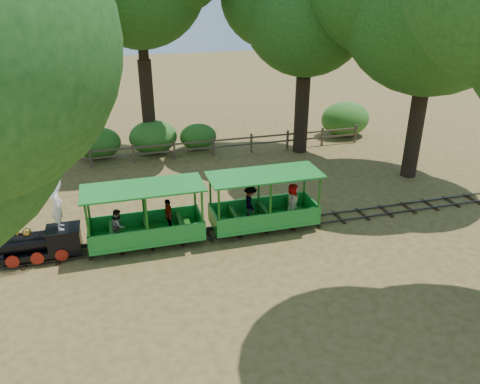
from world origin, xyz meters
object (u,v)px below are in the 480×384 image
object	(u,v)px
carriage_front	(145,224)
carriage_rear	(266,207)
fence	(194,147)
locomotive	(27,209)

from	to	relation	value
carriage_front	carriage_rear	bearing A→B (deg)	0.24
carriage_rear	fence	bearing A→B (deg)	97.60
locomotive	carriage_front	size ratio (longest dim) A/B	0.83
locomotive	fence	bearing A→B (deg)	49.98
locomotive	carriage_front	bearing A→B (deg)	-1.29
carriage_rear	fence	world-z (taller)	carriage_rear
locomotive	carriage_rear	xyz separation A→B (m)	(7.72, -0.06, -0.95)
carriage_rear	fence	xyz separation A→B (m)	(-1.07, 7.99, -0.27)
locomotive	carriage_rear	size ratio (longest dim) A/B	0.83
fence	carriage_rear	bearing A→B (deg)	-82.40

